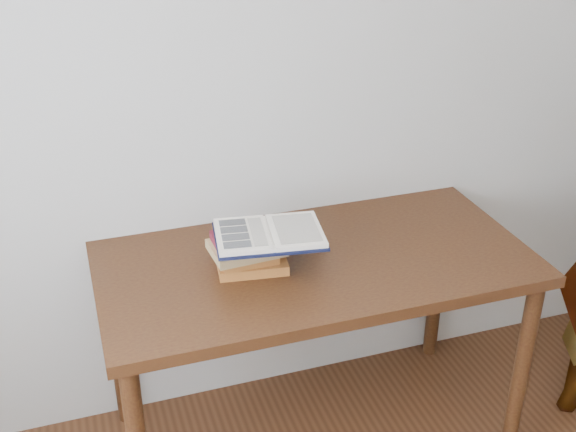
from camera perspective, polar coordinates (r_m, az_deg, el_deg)
name	(u,v)px	position (r m, az deg, el deg)	size (l,w,h in m)	color
room_shell	(575,247)	(1.00, 21.73, -2.30)	(3.54, 3.54, 2.62)	beige
desk	(315,281)	(2.56, 2.15, -5.19)	(1.50, 0.75, 0.81)	#472A11
book_stack	(249,252)	(2.43, -3.12, -2.83)	(0.27, 0.20, 0.12)	#AB5926
open_book	(269,234)	(2.38, -1.49, -1.44)	(0.39, 0.30, 0.03)	black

